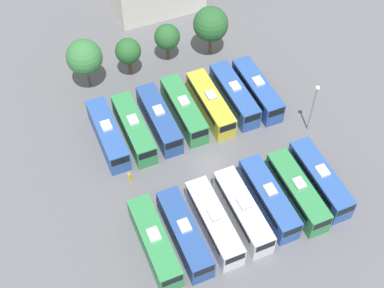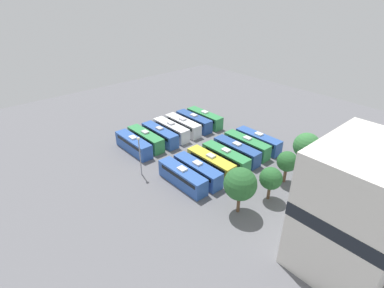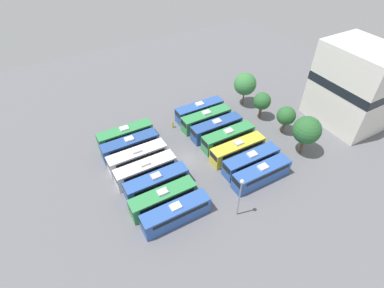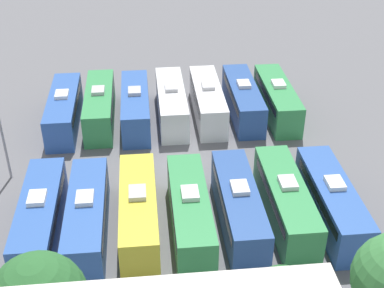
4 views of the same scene
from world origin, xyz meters
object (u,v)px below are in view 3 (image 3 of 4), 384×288
bus_6 (176,213)px  worker_person (173,124)px  bus_11 (238,149)px  bus_13 (262,174)px  tree_0 (245,84)px  depot_building (354,86)px  bus_3 (146,170)px  bus_7 (200,110)px  tree_2 (286,116)px  bus_9 (217,128)px  bus_12 (251,161)px  bus_8 (206,119)px  tree_1 (262,101)px  bus_1 (130,145)px  bus_10 (228,137)px  light_pole (240,192)px  bus_2 (138,157)px  bus_4 (157,182)px  bus_0 (126,135)px  tree_3 (307,130)px  bus_5 (163,198)px

bus_6 → worker_person: (-20.43, 9.68, -0.95)m
bus_11 → bus_13: same height
bus_13 → tree_0: size_ratio=1.39×
depot_building → worker_person: bearing=-115.2°
bus_3 → bus_7: same height
tree_0 → tree_2: (12.18, 0.93, -1.20)m
bus_9 → depot_building: bearing=70.9°
bus_12 → bus_6: bearing=-78.7°
bus_8 → worker_person: (-2.81, -6.36, -0.95)m
bus_3 → tree_0: 29.86m
worker_person → tree_1: bearing=70.9°
tree_1 → depot_building: (9.12, 14.66, 4.01)m
bus_1 → bus_12: 22.08m
bus_9 → bus_10: size_ratio=1.00×
tree_2 → bus_8: bearing=-127.4°
bus_8 → tree_1: tree_1 is taller
bus_13 → tree_2: (-8.16, 12.38, 2.26)m
depot_building → bus_10: bearing=-101.9°
light_pole → tree_2: bearing=120.6°
bus_12 → bus_13: bearing=-6.0°
bus_13 → bus_3: bearing=-122.2°
bus_1 → tree_2: (9.34, 28.92, 2.26)m
bus_2 → tree_2: bearing=78.7°
bus_9 → bus_11: 7.22m
bus_8 → bus_4: bearing=-56.0°
bus_0 → bus_6: 20.88m
bus_0 → bus_13: (20.89, 16.25, 0.00)m
bus_2 → bus_12: same height
bus_2 → bus_0: bearing=177.7°
bus_7 → light_pole: bearing=-17.9°
tree_3 → bus_5: bearing=-92.9°
depot_building → bus_8: bearing=-115.5°
light_pole → tree_0: 30.61m
bus_13 → bus_4: bearing=-113.1°
bus_7 → worker_person: size_ratio=6.38×
bus_7 → bus_3: bearing=-57.8°
tree_2 → tree_3: size_ratio=0.76×
bus_11 → tree_1: (-7.41, 11.29, 2.48)m
bus_6 → bus_4: bearing=180.0°
bus_10 → tree_1: size_ratio=1.75×
bus_2 → tree_0: size_ratio=1.39×
bus_10 → depot_building: (5.36, 25.53, 6.49)m
bus_6 → bus_7: bearing=141.9°
light_pole → depot_building: bearing=104.7°
bus_8 → bus_12: (14.36, 0.36, 0.00)m
bus_2 → bus_7: bearing=112.5°
bus_0 → bus_5: 17.52m
bus_9 → tree_3: tree_3 is taller
worker_person → tree_1: size_ratio=0.27×
bus_1 → bus_13: 24.08m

